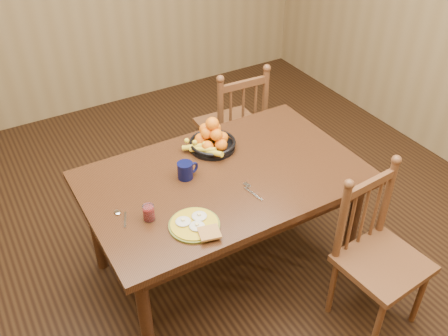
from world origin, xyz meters
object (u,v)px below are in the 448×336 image
chair_near (378,257)px  fruit_bowl (211,140)px  breakfast_plate (195,225)px  coffee_mug (186,170)px  chair_far (233,126)px  dining_table (224,186)px

chair_near → fruit_bowl: fruit_bowl is taller
breakfast_plate → coffee_mug: coffee_mug is taller
chair_far → chair_near: chair_far is taller
dining_table → fruit_bowl: bearing=75.7°
dining_table → coffee_mug: size_ratio=11.96×
dining_table → chair_far: (0.55, 0.80, -0.19)m
chair_far → coffee_mug: size_ratio=7.38×
dining_table → chair_far: bearing=55.7°
dining_table → coffee_mug: 0.26m
breakfast_plate → fruit_bowl: 0.71m
dining_table → fruit_bowl: size_ratio=4.94×
chair_near → chair_far: bearing=85.1°
dining_table → breakfast_plate: bearing=-139.0°
chair_near → breakfast_plate: (-0.89, 0.45, 0.29)m
chair_near → breakfast_plate: bearing=148.2°
chair_far → breakfast_plate: 1.45m
breakfast_plate → dining_table: bearing=41.0°
fruit_bowl → chair_far: bearing=48.0°
chair_far → fruit_bowl: (-0.48, -0.53, 0.34)m
chair_near → coffee_mug: 1.17m
chair_far → coffee_mug: bearing=46.5°
dining_table → coffee_mug: bearing=155.3°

